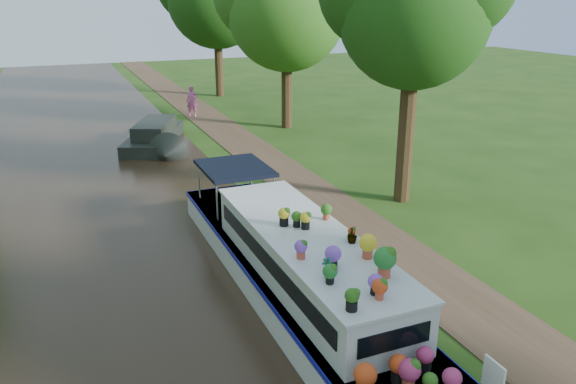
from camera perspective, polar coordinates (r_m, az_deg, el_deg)
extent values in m
plane|color=#1F3D0F|center=(15.71, 5.91, -6.17)|extent=(100.00, 100.00, 0.00)
cube|color=black|center=(14.11, -16.39, -10.01)|extent=(10.00, 100.00, 0.02)
cube|color=#44301F|center=(16.27, 9.65, -5.36)|extent=(2.20, 100.00, 0.03)
cube|color=silver|center=(13.49, 0.38, -8.71)|extent=(2.20, 12.00, 0.75)
cube|color=#101394|center=(13.35, 0.38, -7.52)|extent=(2.24, 12.04, 0.12)
cube|color=silver|center=(12.43, 1.85, -6.65)|extent=(1.80, 7.00, 1.05)
cube|color=silver|center=(12.20, 1.88, -4.31)|extent=(1.90, 7.10, 0.06)
cube|color=black|center=(12.77, 5.59, -5.62)|extent=(0.03, 6.40, 0.38)
cube|color=black|center=(12.08, -2.10, -7.07)|extent=(0.03, 6.40, 0.38)
cube|color=black|center=(16.66, -5.45, 2.45)|extent=(1.90, 2.40, 0.10)
cube|color=white|center=(9.86, 20.15, -17.19)|extent=(0.04, 0.45, 0.55)
imported|color=#235115|center=(10.28, 3.97, -7.68)|extent=(0.22, 0.25, 0.40)
imported|color=#235115|center=(11.72, 6.54, -4.29)|extent=(0.29, 0.29, 0.38)
cylinder|color=black|center=(19.28, 11.87, 5.56)|extent=(0.56, 0.56, 4.55)
sphere|color=#13370D|center=(18.75, 12.74, 17.36)|extent=(4.80, 4.80, 4.80)
cylinder|color=black|center=(30.05, -0.12, 10.17)|extent=(0.56, 0.56, 3.85)
sphere|color=#235115|center=(29.67, -0.13, 17.86)|extent=(6.00, 6.00, 6.00)
cylinder|color=black|center=(40.16, -7.02, 12.62)|extent=(0.56, 0.56, 4.20)
cube|color=black|center=(27.55, -13.48, 5.32)|extent=(3.84, 5.77, 0.55)
cube|color=black|center=(26.97, -13.40, 6.34)|extent=(2.57, 3.51, 0.65)
imported|color=#DB5A7E|center=(33.43, -9.72, 9.08)|extent=(0.75, 0.63, 1.76)
imported|color=#1F5D1C|center=(14.20, 9.79, -8.43)|extent=(0.43, 0.40, 0.38)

